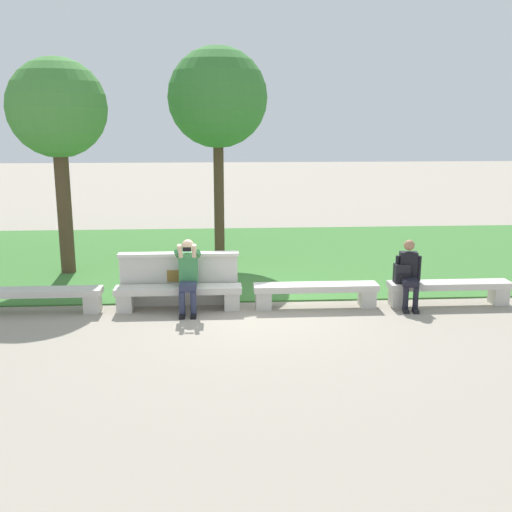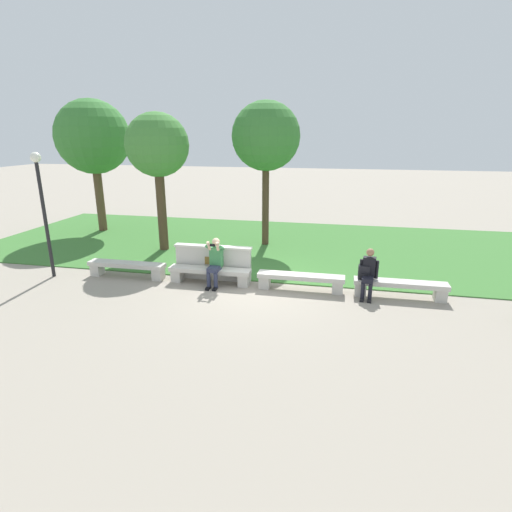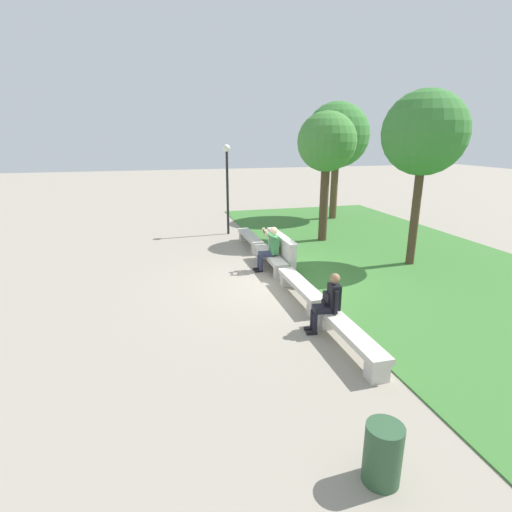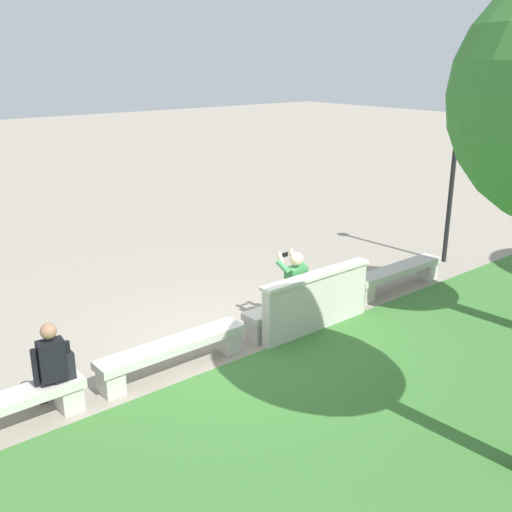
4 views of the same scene
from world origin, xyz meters
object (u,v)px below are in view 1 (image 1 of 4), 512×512
object	(u,v)px
bench_near	(179,294)
bench_far	(449,289)
bench_mid	(316,291)
backpack	(402,274)
person_photographer	(188,272)
bench_main	(37,296)
person_distant	(409,272)
tree_left_background	(218,99)
tree_behind_wall	(57,111)

from	to	relation	value
bench_near	bench_far	size ratio (longest dim) A/B	1.00
bench_mid	backpack	bearing A→B (deg)	0.01
bench_near	person_photographer	xyz separation A→B (m)	(0.19, -0.08, 0.43)
bench_main	bench_far	distance (m)	7.64
bench_mid	person_distant	bearing A→B (deg)	-2.18
person_photographer	tree_left_background	size ratio (longest dim) A/B	0.25
person_photographer	person_distant	xyz separation A→B (m)	(4.09, 0.01, -0.06)
bench_far	person_distant	xyz separation A→B (m)	(-0.82, -0.07, 0.36)
bench_far	person_distant	size ratio (longest dim) A/B	1.84
bench_near	tree_left_background	size ratio (longest dim) A/B	0.45
bench_main	person_photographer	size ratio (longest dim) A/B	1.76
tree_behind_wall	tree_left_background	size ratio (longest dim) A/B	0.92
bench_mid	person_distant	world-z (taller)	person_distant
person_distant	person_photographer	bearing A→B (deg)	-179.83
bench_near	tree_left_background	distance (m)	5.72
tree_behind_wall	tree_left_background	distance (m)	3.77
bench_mid	person_photographer	world-z (taller)	person_photographer
bench_main	bench_mid	distance (m)	5.09
person_distant	tree_behind_wall	bearing A→B (deg)	156.86
backpack	tree_behind_wall	world-z (taller)	tree_behind_wall
bench_main	bench_near	size ratio (longest dim) A/B	1.00
bench_near	person_distant	bearing A→B (deg)	-0.88
bench_mid	backpack	distance (m)	1.65
bench_far	bench_near	bearing A→B (deg)	180.00
person_distant	backpack	world-z (taller)	person_distant
bench_mid	person_photographer	size ratio (longest dim) A/B	1.76
bench_near	person_photographer	distance (m)	0.47
bench_far	tree_left_background	xyz separation A→B (m)	(-4.32, 4.36, 3.63)
person_distant	tree_behind_wall	xyz separation A→B (m)	(-6.97, 2.98, 2.95)
tree_left_background	tree_behind_wall	bearing A→B (deg)	-157.37
bench_main	bench_near	world-z (taller)	same
tree_behind_wall	backpack	bearing A→B (deg)	-23.01
person_distant	bench_near	bearing A→B (deg)	179.12
tree_behind_wall	bench_main	bearing A→B (deg)	-87.17
backpack	tree_behind_wall	size ratio (longest dim) A/B	0.09
bench_near	bench_main	bearing A→B (deg)	180.00
bench_far	person_photographer	xyz separation A→B (m)	(-4.90, -0.08, 0.43)
bench_near	bench_mid	world-z (taller)	same
bench_far	backpack	world-z (taller)	backpack
bench_main	bench_far	size ratio (longest dim) A/B	1.00
person_photographer	tree_behind_wall	bearing A→B (deg)	133.93
person_photographer	person_distant	distance (m)	4.09
bench_near	bench_far	xyz separation A→B (m)	(5.09, 0.00, 0.00)
bench_near	person_distant	distance (m)	4.29
tree_behind_wall	person_distant	bearing A→B (deg)	-23.14
bench_main	person_distant	size ratio (longest dim) A/B	1.84
bench_near	backpack	size ratio (longest dim) A/B	5.42
person_distant	tree_left_background	world-z (taller)	tree_left_background
backpack	tree_left_background	distance (m)	6.44
bench_mid	bench_far	size ratio (longest dim) A/B	1.00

